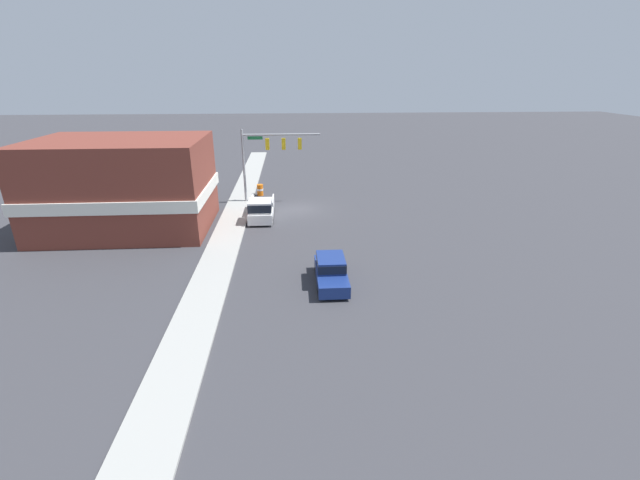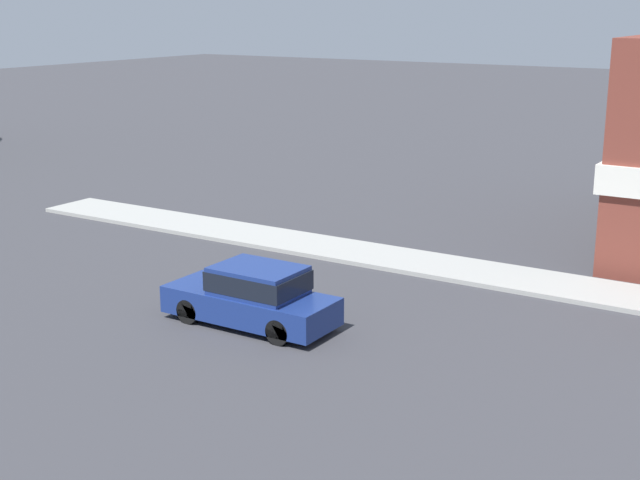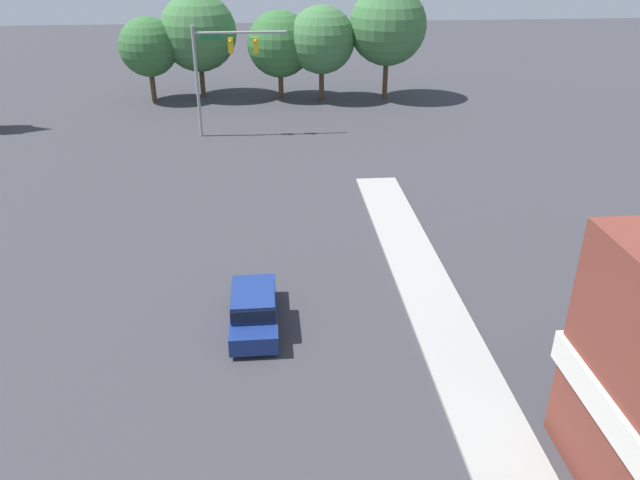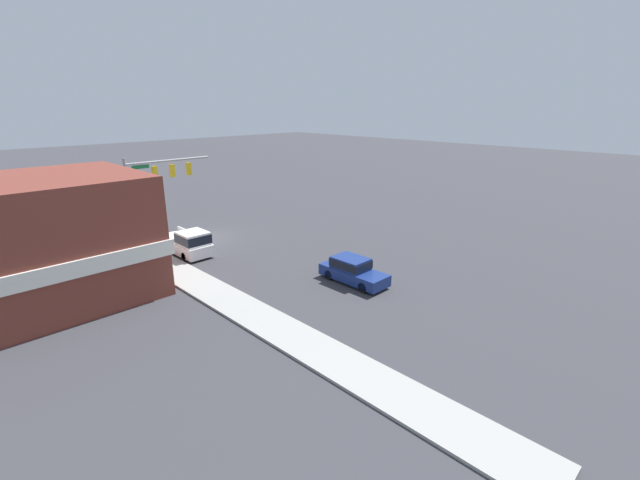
# 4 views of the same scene
# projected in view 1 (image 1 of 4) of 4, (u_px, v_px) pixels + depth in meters

# --- Properties ---
(ground_plane) EXTENTS (200.00, 200.00, 0.00)m
(ground_plane) POSITION_uv_depth(u_px,v_px,m) (299.00, 209.00, 39.82)
(ground_plane) COLOR #38383D
(sidewalk_curb) EXTENTS (2.40, 60.00, 0.14)m
(sidewalk_curb) POSITION_uv_depth(u_px,v_px,m) (237.00, 210.00, 39.45)
(sidewalk_curb) COLOR #9E9E99
(sidewalk_curb) RESTS_ON ground
(near_signal_assembly) EXTENTS (7.39, 0.49, 6.98)m
(near_signal_assembly) POSITION_uv_depth(u_px,v_px,m) (269.00, 149.00, 40.26)
(near_signal_assembly) COLOR gray
(near_signal_assembly) RESTS_ON ground
(car_lead) EXTENTS (1.78, 4.63, 1.62)m
(car_lead) POSITION_uv_depth(u_px,v_px,m) (331.00, 270.00, 25.63)
(car_lead) COLOR black
(car_lead) RESTS_ON ground
(pickup_truck_parked) EXTENTS (2.01, 5.45, 1.98)m
(pickup_truck_parked) POSITION_uv_depth(u_px,v_px,m) (261.00, 209.00, 36.68)
(pickup_truck_parked) COLOR black
(pickup_truck_parked) RESTS_ON ground
(construction_barrel) EXTENTS (0.65, 0.65, 1.15)m
(construction_barrel) POSITION_uv_depth(u_px,v_px,m) (260.00, 190.00, 44.04)
(construction_barrel) COLOR orange
(construction_barrel) RESTS_ON ground
(corner_brick_building) EXTENTS (13.12, 9.40, 7.18)m
(corner_brick_building) POSITION_uv_depth(u_px,v_px,m) (125.00, 186.00, 33.74)
(corner_brick_building) COLOR brown
(corner_brick_building) RESTS_ON ground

